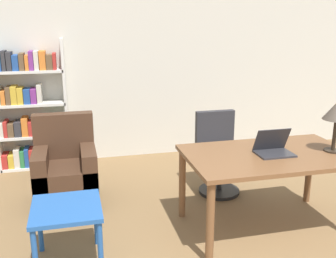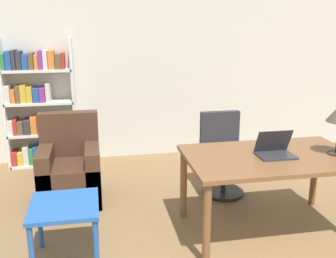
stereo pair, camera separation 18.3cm
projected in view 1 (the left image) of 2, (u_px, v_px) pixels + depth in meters
The scene contains 7 objects.
wall_back at pixel (156, 66), 5.76m from camera, with size 8.00×0.06×2.70m.
desk at pixel (269, 163), 3.74m from camera, with size 1.60×0.97×0.78m.
laptop at pixel (273, 148), 3.69m from camera, with size 0.34×0.25×0.24m.
office_chair at pixel (218, 155), 4.66m from camera, with size 0.50×0.50×0.96m.
side_table_blue at pixel (67, 216), 3.23m from camera, with size 0.56×0.58×0.53m.
armchair at pixel (66, 174), 4.41m from camera, with size 0.67×0.69×0.97m.
bookshelf at pixel (27, 111), 5.31m from camera, with size 0.94×0.28×1.77m.
Camera 1 is at (-1.21, -1.14, 2.00)m, focal length 42.00 mm.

